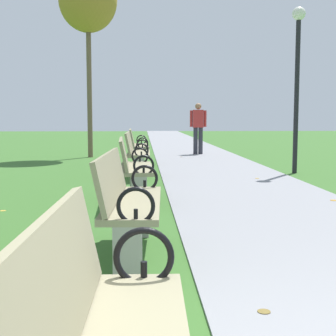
# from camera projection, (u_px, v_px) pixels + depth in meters

# --- Properties ---
(paved_walkway) EXTENTS (2.59, 44.00, 0.02)m
(paved_walkway) POSITION_uv_depth(u_px,v_px,m) (184.00, 147.00, 19.43)
(paved_walkway) COLOR gray
(paved_walkway) RESTS_ON ground
(park_bench_2) EXTENTS (0.54, 1.62, 0.90)m
(park_bench_2) POSITION_uv_depth(u_px,v_px,m) (128.00, 202.00, 4.09)
(park_bench_2) COLOR gray
(park_bench_2) RESTS_ON ground
(park_bench_3) EXTENTS (0.53, 1.62, 0.90)m
(park_bench_3) POSITION_uv_depth(u_px,v_px,m) (134.00, 168.00, 6.86)
(park_bench_3) COLOR gray
(park_bench_3) RESTS_ON ground
(park_bench_4) EXTENTS (0.49, 1.60, 0.90)m
(park_bench_4) POSITION_uv_depth(u_px,v_px,m) (136.00, 153.00, 9.64)
(park_bench_4) COLOR gray
(park_bench_4) RESTS_ON ground
(park_bench_5) EXTENTS (0.50, 1.61, 0.90)m
(park_bench_5) POSITION_uv_depth(u_px,v_px,m) (137.00, 146.00, 12.17)
(park_bench_5) COLOR gray
(park_bench_5) RESTS_ON ground
(tree_3) EXTENTS (1.70, 1.70, 5.53)m
(tree_3) POSITION_uv_depth(u_px,v_px,m) (88.00, 1.00, 14.05)
(tree_3) COLOR brown
(tree_3) RESTS_ON ground
(pedestrian_walking) EXTENTS (0.53, 0.26, 1.62)m
(pedestrian_walking) POSITION_uv_depth(u_px,v_px,m) (198.00, 126.00, 15.39)
(pedestrian_walking) COLOR #2D2D38
(pedestrian_walking) RESTS_ON paved_walkway
(lamp_post) EXTENTS (0.28, 0.28, 3.48)m
(lamp_post) POSITION_uv_depth(u_px,v_px,m) (297.00, 64.00, 10.14)
(lamp_post) COLOR black
(lamp_post) RESTS_ON ground
(scattered_leaves) EXTENTS (4.62, 14.59, 0.02)m
(scattered_leaves) POSITION_uv_depth(u_px,v_px,m) (164.00, 204.00, 6.63)
(scattered_leaves) COLOR gold
(scattered_leaves) RESTS_ON ground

